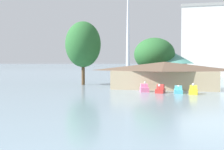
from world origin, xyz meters
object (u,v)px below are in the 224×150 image
object	(u,v)px
green_roof_pavilion	(171,65)
background_building_block	(212,41)
pedal_boat_red	(160,89)
pedal_boat_pink	(144,88)
pedal_boat_yellow	(193,91)
boathouse	(165,75)
shoreline_tree_mid	(154,54)
distant_broadcast_tower	(128,7)
pedal_boat_cyan	(178,90)
shoreline_tree_tall_left	(83,44)

from	to	relation	value
green_roof_pavilion	background_building_block	size ratio (longest dim) A/B	0.40
pedal_boat_red	background_building_block	bearing A→B (deg)	172.44
pedal_boat_pink	pedal_boat_yellow	world-z (taller)	pedal_boat_yellow
boathouse	shoreline_tree_mid	distance (m)	12.32
pedal_boat_red	green_roof_pavilion	size ratio (longest dim) A/B	0.27
pedal_boat_red	shoreline_tree_mid	xyz separation A→B (m)	(-3.09, 18.35, 6.14)
green_roof_pavilion	distant_broadcast_tower	xyz separation A→B (m)	(-67.99, 283.57, 66.98)
boathouse	distant_broadcast_tower	bearing A→B (deg)	102.86
pedal_boat_red	pedal_boat_yellow	xyz separation A→B (m)	(5.13, -0.77, 0.02)
shoreline_tree_mid	distant_broadcast_tower	xyz separation A→B (m)	(-64.41, 284.85, 64.70)
background_building_block	distant_broadcast_tower	size ratio (longest dim) A/B	0.15
pedal_boat_pink	pedal_boat_cyan	size ratio (longest dim) A/B	0.98
boathouse	pedal_boat_red	bearing A→B (deg)	-90.73
boathouse	shoreline_tree_tall_left	bearing A→B (deg)	163.35
shoreline_tree_tall_left	green_roof_pavilion	bearing A→B (deg)	21.30
pedal_boat_red	shoreline_tree_tall_left	size ratio (longest dim) A/B	0.20
pedal_boat_yellow	distant_broadcast_tower	distance (m)	320.44
background_building_block	shoreline_tree_tall_left	bearing A→B (deg)	-119.26
distant_broadcast_tower	pedal_boat_red	bearing A→B (deg)	-77.45
pedal_boat_pink	distant_broadcast_tower	size ratio (longest dim) A/B	0.02
pedal_boat_cyan	pedal_boat_yellow	bearing A→B (deg)	63.64
pedal_boat_yellow	background_building_block	bearing A→B (deg)	176.08
boathouse	pedal_boat_cyan	bearing A→B (deg)	-68.58
green_roof_pavilion	distant_broadcast_tower	size ratio (longest dim) A/B	0.06
green_roof_pavilion	shoreline_tree_tall_left	distance (m)	20.10
pedal_boat_yellow	shoreline_tree_mid	size ratio (longest dim) A/B	0.25
pedal_boat_red	green_roof_pavilion	distance (m)	20.01
shoreline_tree_tall_left	pedal_boat_cyan	bearing A→B (deg)	-30.84
pedal_boat_yellow	boathouse	world-z (taller)	boathouse
boathouse	background_building_block	world-z (taller)	background_building_block
pedal_boat_pink	background_building_block	size ratio (longest dim) A/B	0.11
pedal_boat_red	pedal_boat_cyan	size ratio (longest dim) A/B	0.99
pedal_boat_red	shoreline_tree_mid	size ratio (longest dim) A/B	0.27
pedal_boat_red	boathouse	world-z (taller)	boathouse
pedal_boat_pink	boathouse	xyz separation A→B (m)	(2.85, 6.03, 2.10)
shoreline_tree_mid	shoreline_tree_tall_left	bearing A→B (deg)	-158.30
pedal_boat_cyan	green_roof_pavilion	distance (m)	19.96
pedal_boat_red	pedal_boat_yellow	world-z (taller)	pedal_boat_yellow
pedal_boat_yellow	boathouse	distance (m)	9.62
pedal_boat_red	pedal_boat_yellow	bearing A→B (deg)	84.60
pedal_boat_cyan	pedal_boat_yellow	xyz separation A→B (m)	(2.30, -0.96, 0.08)
boathouse	pedal_boat_pink	bearing A→B (deg)	-115.31
pedal_boat_cyan	shoreline_tree_mid	distance (m)	20.07
distant_broadcast_tower	green_roof_pavilion	bearing A→B (deg)	-76.52
pedal_boat_red	distant_broadcast_tower	distance (m)	318.59
shoreline_tree_mid	background_building_block	world-z (taller)	background_building_block
pedal_boat_cyan	shoreline_tree_mid	xyz separation A→B (m)	(-5.91, 18.15, 6.20)
green_roof_pavilion	distant_broadcast_tower	world-z (taller)	distant_broadcast_tower
boathouse	distant_broadcast_tower	xyz separation A→B (m)	(-67.59, 296.04, 68.74)
shoreline_tree_tall_left	background_building_block	world-z (taller)	background_building_block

